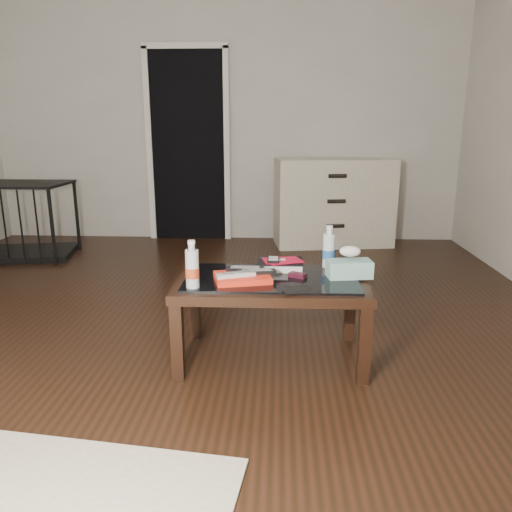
{
  "coord_description": "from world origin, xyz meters",
  "views": [
    {
      "loc": [
        0.59,
        -2.99,
        1.24
      ],
      "look_at": [
        0.47,
        -0.38,
        0.55
      ],
      "focal_mm": 35.0,
      "sensor_mm": 36.0,
      "label": 1
    }
  ],
  "objects": [
    {
      "name": "magazines",
      "position": [
        0.4,
        -0.54,
        0.48
      ],
      "size": [
        0.32,
        0.27,
        0.03
      ],
      "primitive_type": "cube",
      "rotation": [
        0.0,
        0.0,
        0.24
      ],
      "color": "red",
      "rests_on": "coffee_table"
    },
    {
      "name": "doorway",
      "position": [
        -0.4,
        2.47,
        1.02
      ],
      "size": [
        0.9,
        0.08,
        2.07
      ],
      "color": "black",
      "rests_on": "ground"
    },
    {
      "name": "coffee_table",
      "position": [
        0.55,
        -0.47,
        0.4
      ],
      "size": [
        1.0,
        0.6,
        0.46
      ],
      "color": "black",
      "rests_on": "ground"
    },
    {
      "name": "pet_crate",
      "position": [
        -1.87,
        1.58,
        0.23
      ],
      "size": [
        0.99,
        0.75,
        0.71
      ],
      "rotation": [
        0.0,
        0.0,
        0.18
      ],
      "color": "black",
      "rests_on": "ground"
    },
    {
      "name": "flip_phone",
      "position": [
        0.69,
        -0.47,
        0.47
      ],
      "size": [
        0.1,
        0.08,
        0.02
      ],
      "primitive_type": "cube",
      "rotation": [
        0.0,
        0.0,
        -0.5
      ],
      "color": "black",
      "rests_on": "coffee_table"
    },
    {
      "name": "wallet",
      "position": [
        0.68,
        -0.7,
        0.47
      ],
      "size": [
        0.13,
        0.1,
        0.02
      ],
      "primitive_type": "cube",
      "rotation": [
        0.0,
        0.0,
        0.25
      ],
      "color": "black",
      "rests_on": "coffee_table"
    },
    {
      "name": "textbook",
      "position": [
        0.6,
        -0.31,
        0.48
      ],
      "size": [
        0.25,
        0.2,
        0.05
      ],
      "primitive_type": "cube",
      "rotation": [
        0.0,
        0.0,
        0.0
      ],
      "color": "black",
      "rests_on": "coffee_table"
    },
    {
      "name": "water_bottle_left",
      "position": [
        0.17,
        -0.66,
        0.58
      ],
      "size": [
        0.08,
        0.08,
        0.24
      ],
      "primitive_type": "cylinder",
      "rotation": [
        0.0,
        0.0,
        -0.31
      ],
      "color": "#B4BABF",
      "rests_on": "coffee_table"
    },
    {
      "name": "remote_black_back",
      "position": [
        0.41,
        -0.46,
        0.5
      ],
      "size": [
        0.2,
        0.05,
        0.02
      ],
      "primitive_type": "cube",
      "rotation": [
        0.0,
        0.0,
        0.01
      ],
      "color": "black",
      "rests_on": "magazines"
    },
    {
      "name": "ground",
      "position": [
        0.0,
        0.0,
        0.0
      ],
      "size": [
        5.0,
        5.0,
        0.0
      ],
      "primitive_type": "plane",
      "color": "black",
      "rests_on": "ground"
    },
    {
      "name": "dvd_mailers",
      "position": [
        0.6,
        -0.31,
        0.51
      ],
      "size": [
        0.21,
        0.17,
        0.01
      ],
      "primitive_type": "cube",
      "rotation": [
        0.0,
        0.0,
        0.21
      ],
      "color": "red",
      "rests_on": "textbook"
    },
    {
      "name": "remote_black_front",
      "position": [
        0.48,
        -0.51,
        0.5
      ],
      "size": [
        0.21,
        0.09,
        0.02
      ],
      "primitive_type": "cube",
      "rotation": [
        0.0,
        0.0,
        0.2
      ],
      "color": "black",
      "rests_on": "magazines"
    },
    {
      "name": "remote_silver",
      "position": [
        0.37,
        -0.57,
        0.5
      ],
      "size": [
        0.2,
        0.12,
        0.02
      ],
      "primitive_type": "cube",
      "rotation": [
        0.0,
        0.0,
        0.37
      ],
      "color": "#B2B3B8",
      "rests_on": "magazines"
    },
    {
      "name": "tissue_box",
      "position": [
        0.96,
        -0.45,
        0.51
      ],
      "size": [
        0.24,
        0.15,
        0.09
      ],
      "primitive_type": "cube",
      "rotation": [
        0.0,
        0.0,
        0.14
      ],
      "color": "#227F7A",
      "rests_on": "coffee_table"
    },
    {
      "name": "dresser",
      "position": [
        1.16,
        2.23,
        0.45
      ],
      "size": [
        1.26,
        0.66,
        0.9
      ],
      "rotation": [
        0.0,
        0.0,
        0.14
      ],
      "color": "beige",
      "rests_on": "ground"
    },
    {
      "name": "ipod",
      "position": [
        0.56,
        -0.34,
        0.52
      ],
      "size": [
        0.06,
        0.1,
        0.02
      ],
      "primitive_type": "cube",
      "rotation": [
        0.0,
        0.0,
        0.01
      ],
      "color": "black",
      "rests_on": "dvd_mailers"
    },
    {
      "name": "room_shell",
      "position": [
        0.0,
        0.0,
        1.62
      ],
      "size": [
        5.0,
        5.0,
        5.0
      ],
      "color": "beige",
      "rests_on": "ground"
    },
    {
      "name": "water_bottle_right",
      "position": [
        0.87,
        -0.27,
        0.58
      ],
      "size": [
        0.08,
        0.08,
        0.24
      ],
      "primitive_type": "cylinder",
      "rotation": [
        0.0,
        0.0,
        0.18
      ],
      "color": "silver",
      "rests_on": "coffee_table"
    }
  ]
}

